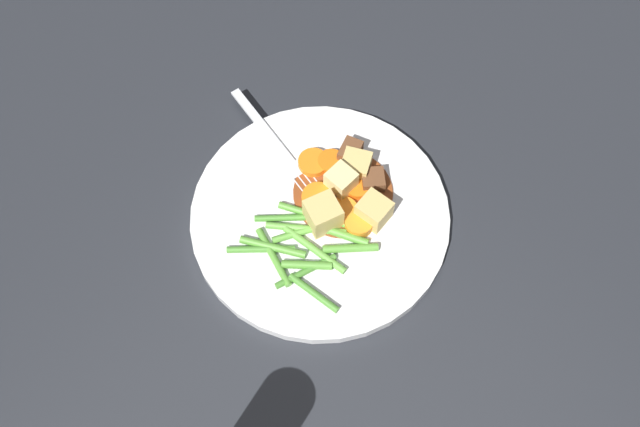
{
  "coord_description": "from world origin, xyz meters",
  "views": [
    {
      "loc": [
        -0.26,
        -0.19,
        0.66
      ],
      "look_at": [
        0.0,
        0.0,
        0.01
      ],
      "focal_mm": 39.31,
      "sensor_mm": 36.0,
      "label": 1
    }
  ],
  "objects": [
    {
      "name": "green_bean_3",
      "position": [
        -0.07,
        0.01,
        0.02
      ],
      "size": [
        0.04,
        0.06,
        0.01
      ],
      "primitive_type": "cylinder",
      "rotation": [
        0.0,
        1.57,
        4.27
      ],
      "color": "#599E38",
      "rests_on": "dinner_plate"
    },
    {
      "name": "green_bean_1",
      "position": [
        -0.03,
        0.0,
        0.02
      ],
      "size": [
        0.06,
        0.04,
        0.01
      ],
      "primitive_type": "cylinder",
      "rotation": [
        0.0,
        1.57,
        5.67
      ],
      "color": "#66AD42",
      "rests_on": "dinner_plate"
    },
    {
      "name": "carrot_slice_0",
      "position": [
        0.05,
        -0.01,
        0.02
      ],
      "size": [
        0.04,
        0.04,
        0.01
      ],
      "primitive_type": "cylinder",
      "rotation": [
        0.0,
        0.0,
        1.02
      ],
      "color": "orange",
      "rests_on": "dinner_plate"
    },
    {
      "name": "green_bean_4",
      "position": [
        -0.01,
        -0.05,
        0.02
      ],
      "size": [
        0.04,
        0.05,
        0.01
      ],
      "primitive_type": "cylinder",
      "rotation": [
        0.0,
        1.57,
        5.4
      ],
      "color": "#599E38",
      "rests_on": "dinner_plate"
    },
    {
      "name": "green_bean_6",
      "position": [
        -0.01,
        -0.0,
        0.02
      ],
      "size": [
        0.03,
        0.08,
        0.01
      ],
      "primitive_type": "cylinder",
      "rotation": [
        0.0,
        1.57,
        5.04
      ],
      "color": "#599E38",
      "rests_on": "dinner_plate"
    },
    {
      "name": "carrot_slice_3",
      "position": [
        0.01,
        -0.04,
        0.02
      ],
      "size": [
        0.03,
        0.03,
        0.01
      ],
      "primitive_type": "cylinder",
      "rotation": [
        0.0,
        0.0,
        1.72
      ],
      "color": "orange",
      "rests_on": "dinner_plate"
    },
    {
      "name": "green_bean_2",
      "position": [
        -0.07,
        -0.05,
        0.02
      ],
      "size": [
        0.01,
        0.06,
        0.01
      ],
      "primitive_type": "cylinder",
      "rotation": [
        0.0,
        1.57,
        4.7
      ],
      "color": "#4C8E33",
      "rests_on": "dinner_plate"
    },
    {
      "name": "green_bean_9",
      "position": [
        -0.04,
        -0.02,
        0.02
      ],
      "size": [
        0.01,
        0.08,
        0.01
      ],
      "primitive_type": "cylinder",
      "rotation": [
        0.0,
        1.57,
        4.69
      ],
      "color": "#66AD42",
      "rests_on": "dinner_plate"
    },
    {
      "name": "ground_plane",
      "position": [
        0.0,
        0.0,
        0.0
      ],
      "size": [
        3.0,
        3.0,
        0.0
      ],
      "primitive_type": "plane",
      "color": "#26282D"
    },
    {
      "name": "carrot_slice_5",
      "position": [
        0.05,
        0.03,
        0.02
      ],
      "size": [
        0.04,
        0.04,
        0.01
      ],
      "primitive_type": "cylinder",
      "rotation": [
        0.0,
        0.0,
        1.14
      ],
      "color": "orange",
      "rests_on": "dinner_plate"
    },
    {
      "name": "green_bean_0",
      "position": [
        -0.06,
        -0.03,
        0.02
      ],
      "size": [
        0.06,
        0.03,
        0.01
      ],
      "primitive_type": "cylinder",
      "rotation": [
        0.0,
        1.57,
        5.86
      ],
      "color": "#4C8E33",
      "rests_on": "dinner_plate"
    },
    {
      "name": "stew_sauce",
      "position": [
        0.03,
        -0.01,
        0.01
      ],
      "size": [
        0.1,
        0.1,
        0.0
      ],
      "primitive_type": "cylinder",
      "color": "brown",
      "rests_on": "dinner_plate"
    },
    {
      "name": "carrot_slice_1",
      "position": [
        0.04,
        0.04,
        0.02
      ],
      "size": [
        0.04,
        0.04,
        0.01
      ],
      "primitive_type": "cylinder",
      "rotation": [
        0.0,
        0.0,
        0.22
      ],
      "color": "orange",
      "rests_on": "dinner_plate"
    },
    {
      "name": "green_bean_8",
      "position": [
        -0.02,
        0.0,
        0.02
      ],
      "size": [
        0.05,
        0.07,
        0.01
      ],
      "primitive_type": "cylinder",
      "rotation": [
        0.0,
        1.57,
        5.25
      ],
      "color": "#66AD42",
      "rests_on": "dinner_plate"
    },
    {
      "name": "green_bean_11",
      "position": [
        -0.01,
        -0.04,
        0.02
      ],
      "size": [
        0.02,
        0.05,
        0.01
      ],
      "primitive_type": "cylinder",
      "rotation": [
        0.0,
        1.57,
        5.0
      ],
      "color": "#599E38",
      "rests_on": "dinner_plate"
    },
    {
      "name": "carrot_slice_4",
      "position": [
        0.01,
        -0.02,
        0.02
      ],
      "size": [
        0.04,
        0.04,
        0.01
      ],
      "primitive_type": "cylinder",
      "rotation": [
        0.0,
        0.0,
        2.53
      ],
      "color": "orange",
      "rests_on": "dinner_plate"
    },
    {
      "name": "green_bean_10",
      "position": [
        -0.05,
        -0.03,
        0.02
      ],
      "size": [
        0.04,
        0.05,
        0.01
      ],
      "primitive_type": "cylinder",
      "rotation": [
        0.0,
        1.57,
        5.32
      ],
      "color": "#599E38",
      "rests_on": "dinner_plate"
    },
    {
      "name": "green_bean_12",
      "position": [
        -0.06,
        0.01,
        0.02
      ],
      "size": [
        0.03,
        0.07,
        0.01
      ],
      "primitive_type": "cylinder",
      "rotation": [
        0.0,
        1.57,
        5.1
      ],
      "color": "#599E38",
      "rests_on": "dinner_plate"
    },
    {
      "name": "meat_chunk_0",
      "position": [
        0.07,
        0.01,
        0.02
      ],
      "size": [
        0.03,
        0.02,
        0.02
      ],
      "primitive_type": "cube",
      "rotation": [
        0.0,
        0.0,
        0.22
      ],
      "color": "brown",
      "rests_on": "dinner_plate"
    },
    {
      "name": "green_bean_7",
      "position": [
        -0.07,
        0.02,
        0.02
      ],
      "size": [
        0.05,
        0.06,
        0.01
      ],
      "primitive_type": "cylinder",
      "rotation": [
        0.0,
        1.57,
        5.37
      ],
      "color": "#4C8E33",
      "rests_on": "dinner_plate"
    },
    {
      "name": "fork",
      "position": [
        0.04,
        0.08,
        0.02
      ],
      "size": [
        0.07,
        0.17,
        0.0
      ],
      "color": "silver",
      "rests_on": "dinner_plate"
    },
    {
      "name": "dinner_plate",
      "position": [
        0.0,
        0.0,
        0.01
      ],
      "size": [
        0.27,
        0.27,
        0.01
      ],
      "primitive_type": "cylinder",
      "color": "white",
      "rests_on": "ground_plane"
    },
    {
      "name": "potato_chunk_3",
      "position": [
        0.04,
        0.0,
        0.03
      ],
      "size": [
        0.03,
        0.03,
        0.03
      ],
      "primitive_type": "cube",
      "rotation": [
        0.0,
        0.0,
        1.45
      ],
      "color": "#EAD68C",
      "rests_on": "dinner_plate"
    },
    {
      "name": "potato_chunk_2",
      "position": [
        0.06,
        0.0,
        0.03
      ],
      "size": [
        0.04,
        0.04,
        0.02
      ],
      "primitive_type": "cube",
      "rotation": [
        0.0,
        0.0,
        5.08
      ],
      "color": "#DBBC6B",
      "rests_on": "dinner_plate"
    },
    {
      "name": "potato_chunk_1",
      "position": [
        -0.01,
        -0.01,
        0.03
      ],
      "size": [
        0.04,
        0.04,
        0.03
      ],
      "primitive_type": "cube",
      "rotation": [
        0.0,
        0.0,
        5.81
      ],
      "color": "#DBBC6B",
      "rests_on": "dinner_plate"
    },
    {
      "name": "potato_chunk_0",
      "position": [
        0.03,
        -0.05,
        0.03
      ],
      "size": [
        0.03,
        0.03,
        0.03
      ],
      "primitive_type": "cube",
      "rotation": [
        0.0,
        0.0,
        1.54
      ],
      "color": "#DBBC6B",
      "rests_on": "dinner_plate"
    },
    {
      "name": "carrot_slice_2",
      "position": [
        0.01,
        0.01,
        0.02
      ],
      "size": [
        0.04,
        0.04,
        0.01
      ],
      "primitive_type": "cylinder",
      "rotation": [
        0.0,
        0.0,
        5.95
      ],
      "color": "orange",
      "rests_on": "dinner_plate"
    },
    {
      "name": "meat_chunk_1",
      "position": [
        0.06,
        -0.02,
        0.02
      ],
      "size": [
        0.03,
        0.03,
        0.02
      ],
      "primitive_type": "cube",
      "rotation": [
        0.0,
        0.0,
        2.3
      ],
      "color": "brown",
      "rests_on": "dinner_plate"
    },
    {
      "name": "green_bean_5",
      "position": [
        -0.02,
        0.02,
        0.02
      ],
      "size": [
        0.05,
        0.07,
        0.01
      ],
      "primitive_type": "cylinder",
      "rotation": [
        0.0,
        1.57,
        5.38
      ],
      "color": "#4C8E33",
      "rests_on": "dinner_plate"
    }
  ]
}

